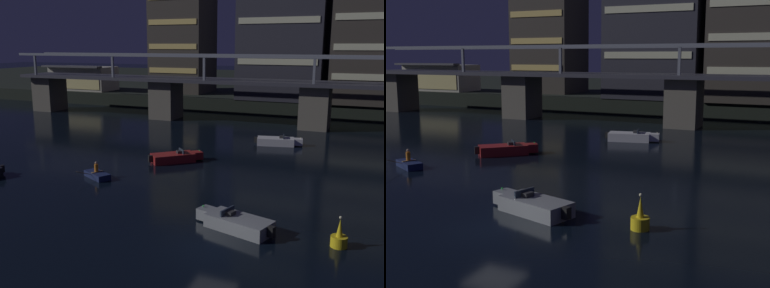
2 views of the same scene
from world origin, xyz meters
TOP-DOWN VIEW (x-y plane):
  - ground_plane at (0.00, 0.00)m, footprint 400.00×400.00m
  - far_riverbank at (0.00, 86.15)m, footprint 240.00×80.00m
  - river_bridge at (0.00, 38.15)m, footprint 92.09×6.40m
  - tower_west_low at (-26.06, 54.54)m, footprint 9.78×9.18m
  - tower_west_tall at (-7.05, 51.25)m, footprint 13.02×10.50m
  - tower_central at (6.22, 52.05)m, footprint 11.37×12.62m
  - waterfront_pavilion at (-44.98, 50.06)m, footprint 12.40×7.40m
  - speedboat_near_center at (-2.24, 26.42)m, footprint 5.22×2.57m
  - speedboat_near_right at (-9.50, 15.67)m, footprint 4.48×4.29m
  - speedboat_mid_left at (0.41, 2.99)m, footprint 5.17×2.84m
  - channel_buoy at (6.25, 2.93)m, footprint 0.90×0.90m
  - dinghy_with_paddler at (-13.21, 8.51)m, footprint 2.81×2.71m

SIDE VIEW (x-z plane):
  - ground_plane at x=0.00m, z-range 0.00..0.00m
  - dinghy_with_paddler at x=-13.21m, z-range -0.40..0.96m
  - speedboat_near_center at x=-2.24m, z-range -0.17..0.99m
  - speedboat_near_right at x=-9.50m, z-range -0.17..0.99m
  - speedboat_mid_left at x=0.41m, z-range -0.17..0.99m
  - channel_buoy at x=6.25m, z-range -0.40..1.36m
  - far_riverbank at x=0.00m, z-range 0.00..2.20m
  - river_bridge at x=0.00m, z-range -0.60..8.78m
  - waterfront_pavilion at x=-44.98m, z-range 2.09..6.79m
  - tower_central at x=6.22m, z-range 2.05..23.08m
  - tower_west_low at x=-26.06m, z-range 2.05..23.09m
  - tower_west_tall at x=-7.05m, z-range 2.05..32.60m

